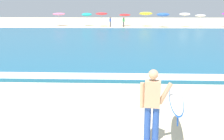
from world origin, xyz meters
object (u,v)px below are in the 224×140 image
object	(u,v)px
beach_umbrella_2	(102,14)
beach_umbrella_6	(185,14)
beachgoer_near_row_mid	(110,22)
beach_umbrella_5	(163,15)
surfer_with_board	(163,101)
beachgoer_near_row_left	(124,22)
beach_umbrella_1	(87,15)
beach_umbrella_3	(125,15)
beach_umbrella_4	(146,14)
beach_umbrella_7	(201,16)
beach_umbrella_0	(59,14)

from	to	relation	value
beach_umbrella_2	beach_umbrella_6	world-z (taller)	beach_umbrella_2
beach_umbrella_6	beachgoer_near_row_mid	distance (m)	12.36
beach_umbrella_5	beachgoer_near_row_mid	distance (m)	8.53
surfer_with_board	beachgoer_near_row_left	bearing A→B (deg)	91.22
beach_umbrella_1	beach_umbrella_6	size ratio (longest dim) A/B	1.00
surfer_with_board	beach_umbrella_3	bearing A→B (deg)	90.81
surfer_with_board	beach_umbrella_3	size ratio (longest dim) A/B	1.18
beach_umbrella_3	beachgoer_near_row_mid	distance (m)	3.28
surfer_with_board	beachgoer_near_row_mid	xyz separation A→B (m)	(-2.94, 37.08, -0.18)
surfer_with_board	beachgoer_near_row_left	size ratio (longest dim) A/B	1.57
surfer_with_board	beach_umbrella_3	world-z (taller)	beach_umbrella_3
surfer_with_board	beach_umbrella_4	world-z (taller)	beach_umbrella_4
beach_umbrella_7	beachgoer_near_row_mid	size ratio (longest dim) A/B	1.29
beach_umbrella_0	beach_umbrella_5	size ratio (longest dim) A/B	1.00
beach_umbrella_5	beach_umbrella_3	bearing A→B (deg)	156.13
beach_umbrella_4	beach_umbrella_5	world-z (taller)	beach_umbrella_4
surfer_with_board	beach_umbrella_3	xyz separation A→B (m)	(-0.55, 39.08, 0.84)
beach_umbrella_4	beach_umbrella_7	distance (m)	9.11
surfer_with_board	beach_umbrella_6	size ratio (longest dim) A/B	1.10
surfer_with_board	beach_umbrella_7	size ratio (longest dim) A/B	1.22
beach_umbrella_0	beachgoer_near_row_mid	distance (m)	9.20
beachgoer_near_row_mid	beach_umbrella_2	bearing A→B (deg)	147.08
beach_umbrella_4	beach_umbrella_5	distance (m)	3.26
beach_umbrella_3	beach_umbrella_5	distance (m)	6.61
beach_umbrella_0	beach_umbrella_6	world-z (taller)	beach_umbrella_0
beach_umbrella_0	beach_umbrella_2	bearing A→B (deg)	-6.75
beach_umbrella_4	beachgoer_near_row_mid	bearing A→B (deg)	-167.06
beach_umbrella_3	beach_umbrella_6	world-z (taller)	beach_umbrella_6
beach_umbrella_3	beachgoer_near_row_mid	xyz separation A→B (m)	(-2.39, -2.00, -1.02)
beach_umbrella_6	beach_umbrella_5	bearing A→B (deg)	-155.75
beach_umbrella_1	beach_umbrella_5	world-z (taller)	beach_umbrella_5
beach_umbrella_2	beachgoer_near_row_mid	size ratio (longest dim) A/B	1.46
beach_umbrella_3	beachgoer_near_row_mid	size ratio (longest dim) A/B	1.34
beach_umbrella_1	beach_umbrella_6	bearing A→B (deg)	-3.37
beach_umbrella_6	beachgoer_near_row_mid	xyz separation A→B (m)	(-12.26, -1.05, -1.18)
surfer_with_board	beach_umbrella_0	distance (m)	40.72
beach_umbrella_0	beach_umbrella_6	distance (m)	21.21
surfer_with_board	beach_umbrella_3	distance (m)	39.09
beach_umbrella_1	surfer_with_board	bearing A→B (deg)	-79.71
surfer_with_board	beachgoer_near_row_left	world-z (taller)	surfer_with_board
beachgoer_near_row_left	beach_umbrella_6	bearing A→B (deg)	10.43
surfer_with_board	beach_umbrella_5	bearing A→B (deg)	81.42
beach_umbrella_7	beachgoer_near_row_left	size ratio (longest dim) A/B	1.29
beach_umbrella_5	beachgoer_near_row_left	distance (m)	6.37
beach_umbrella_3	beachgoer_near_row_mid	world-z (taller)	beach_umbrella_3
beach_umbrella_1	beach_umbrella_7	xyz separation A→B (m)	(19.15, -0.51, -0.14)
beach_umbrella_2	beachgoer_near_row_left	world-z (taller)	beach_umbrella_2
surfer_with_board	beach_umbrella_2	size ratio (longest dim) A/B	1.08
beach_umbrella_2	beach_umbrella_7	world-z (taller)	beach_umbrella_2
beach_umbrella_5	beachgoer_near_row_left	xyz separation A→B (m)	(-6.26, -0.13, -1.14)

